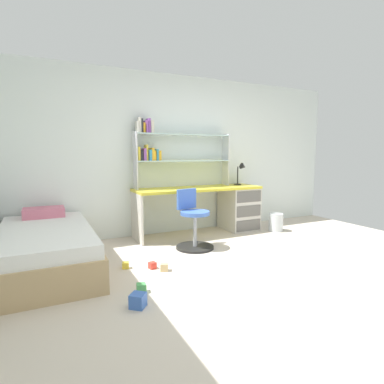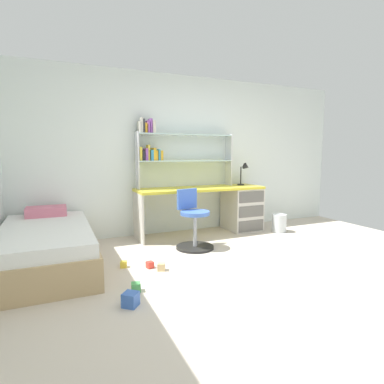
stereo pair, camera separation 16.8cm
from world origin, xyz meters
name	(u,v)px [view 2 (the right image)]	position (x,y,z in m)	size (l,w,h in m)	color
ground_plane	(267,282)	(0.00, 0.00, -0.01)	(6.17, 5.67, 0.02)	beige
room_shell	(117,155)	(-1.25, 1.23, 1.28)	(6.17, 5.67, 2.55)	silver
desk	(231,206)	(0.76, 2.01, 0.43)	(2.08, 0.61, 0.76)	gold
bookshelf_hutch	(171,149)	(-0.24, 2.20, 1.38)	(1.61, 0.22, 1.07)	silver
desk_lamp	(245,170)	(1.06, 2.07, 1.01)	(0.20, 0.17, 0.38)	black
swivel_chair	(194,225)	(-0.22, 1.36, 0.32)	(0.52, 0.52, 0.81)	black
bed_platform	(46,247)	(-2.06, 1.37, 0.24)	(1.01, 1.93, 0.59)	tan
waste_bin	(279,223)	(1.45, 1.61, 0.15)	(0.24, 0.24, 0.29)	silver
toy_block_natural_0	(161,267)	(-0.90, 0.72, 0.04)	(0.08, 0.08, 0.08)	tan
toy_block_green_1	(136,287)	(-1.28, 0.31, 0.04)	(0.08, 0.08, 0.08)	#479E51
toy_block_blue_2	(131,299)	(-1.39, 0.04, 0.06)	(0.12, 0.12, 0.12)	#3860B7
toy_block_red_3	(150,265)	(-0.99, 0.85, 0.04)	(0.07, 0.07, 0.07)	red
toy_block_yellow_4	(124,264)	(-1.26, 0.99, 0.04)	(0.07, 0.07, 0.07)	gold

